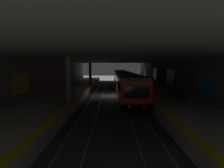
{
  "coord_description": "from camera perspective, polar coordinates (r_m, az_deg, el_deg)",
  "views": [
    {
      "loc": [
        -27.74,
        0.08,
        4.69
      ],
      "look_at": [
        5.64,
        -0.06,
        1.31
      ],
      "focal_mm": 28.35,
      "sensor_mm": 36.0,
      "label": 1
    }
  ],
  "objects": [
    {
      "name": "person_walking_mid",
      "position": [
        28.58,
        10.75,
        0.29
      ],
      "size": [
        0.6,
        0.24,
        1.75
      ],
      "color": "#272727",
      "rests_on": "platform_left"
    },
    {
      "name": "bench_right_mid",
      "position": [
        44.8,
        -11.13,
        1.68
      ],
      "size": [
        1.7,
        0.47,
        0.86
      ],
      "color": "#262628",
      "rests_on": "platform_right"
    },
    {
      "name": "track_left",
      "position": [
        28.21,
        4.4,
        -3.64
      ],
      "size": [
        60.0,
        1.53,
        0.16
      ],
      "color": "gray",
      "rests_on": "ground"
    },
    {
      "name": "track_right",
      "position": [
        28.2,
        -4.56,
        -3.65
      ],
      "size": [
        60.0,
        1.53,
        0.16
      ],
      "color": "gray",
      "rests_on": "ground"
    },
    {
      "name": "wall_right",
      "position": [
        29.34,
        -18.87,
        1.78
      ],
      "size": [
        60.0,
        0.56,
        5.6
      ],
      "color": "slate",
      "rests_on": "ground"
    },
    {
      "name": "bench_left_mid",
      "position": [
        34.73,
        14.12,
        0.46
      ],
      "size": [
        1.7,
        0.47,
        0.86
      ],
      "color": "#262628",
      "rests_on": "platform_left"
    },
    {
      "name": "person_standing_far",
      "position": [
        35.47,
        12.34,
        1.31
      ],
      "size": [
        0.6,
        0.24,
        1.75
      ],
      "color": "black",
      "rests_on": "platform_left"
    },
    {
      "name": "bench_left_near",
      "position": [
        19.75,
        25.69,
        -3.87
      ],
      "size": [
        1.7,
        0.47,
        0.86
      ],
      "color": "#262628",
      "rests_on": "platform_left"
    },
    {
      "name": "ceiling_slab",
      "position": [
        27.76,
        -0.08,
        8.07
      ],
      "size": [
        60.0,
        19.4,
        0.4
      ],
      "color": "#ADAAA3",
      "rests_on": "wall_left"
    },
    {
      "name": "trash_bin",
      "position": [
        19.37,
        23.84,
        -4.27
      ],
      "size": [
        0.44,
        0.44,
        0.85
      ],
      "color": "#595B5E",
      "rests_on": "platform_left"
    },
    {
      "name": "platform_left",
      "position": [
        28.83,
        13.06,
        -2.68
      ],
      "size": [
        60.0,
        5.3,
        1.06
      ],
      "color": "beige",
      "rests_on": "ground"
    },
    {
      "name": "bench_right_near",
      "position": [
        38.8,
        -12.84,
        1.03
      ],
      "size": [
        1.7,
        0.47,
        0.86
      ],
      "color": "#262628",
      "rests_on": "platform_right"
    },
    {
      "name": "person_waiting_near",
      "position": [
        20.5,
        21.02,
        -2.48
      ],
      "size": [
        0.6,
        0.22,
        1.55
      ],
      "color": "black",
      "rests_on": "platform_left"
    },
    {
      "name": "platform_right",
      "position": [
        28.79,
        -13.24,
        -2.69
      ],
      "size": [
        60.0,
        5.3,
        1.06
      ],
      "color": "beige",
      "rests_on": "ground"
    },
    {
      "name": "pillar_near",
      "position": [
        18.03,
        -13.94,
        1.27
      ],
      "size": [
        0.56,
        0.56,
        4.55
      ],
      "color": "gray",
      "rests_on": "platform_right"
    },
    {
      "name": "metro_train",
      "position": [
        34.65,
        3.53,
        1.36
      ],
      "size": [
        38.12,
        2.83,
        3.49
      ],
      "color": "red",
      "rests_on": "track_left"
    },
    {
      "name": "wall_left",
      "position": [
        29.43,
        18.65,
        1.8
      ],
      "size": [
        60.0,
        0.56,
        5.6
      ],
      "color": "slate",
      "rests_on": "ground"
    },
    {
      "name": "ground_plane",
      "position": [
        28.13,
        -0.08,
        -3.82
      ],
      "size": [
        120.0,
        120.0,
        0.0
      ],
      "primitive_type": "plane",
      "color": "#42423F"
    },
    {
      "name": "pillar_far",
      "position": [
        36.15,
        -7.04,
        3.57
      ],
      "size": [
        0.56,
        0.56,
        4.55
      ],
      "color": "gray",
      "rests_on": "platform_right"
    }
  ]
}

